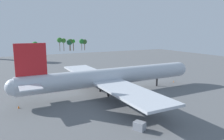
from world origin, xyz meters
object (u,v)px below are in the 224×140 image
cargo_airplane (111,77)px  safety_cone_nose (174,81)px  cargo_container_fore (139,126)px  safety_cone_tail (19,107)px

cargo_airplane → safety_cone_nose: (32.54, 1.67, -5.71)m
safety_cone_nose → cargo_airplane: bearing=-177.1°
cargo_container_fore → safety_cone_nose: 51.25m
safety_cone_tail → safety_cone_nose: bearing=2.9°
safety_cone_nose → safety_cone_tail: size_ratio=0.83×
cargo_airplane → cargo_container_fore: bearing=-104.9°
cargo_airplane → safety_cone_tail: cargo_airplane is taller
cargo_airplane → cargo_container_fore: size_ratio=22.81×
cargo_airplane → safety_cone_tail: (-31.53, -1.54, -5.64)m
safety_cone_nose → safety_cone_tail: bearing=-177.1°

